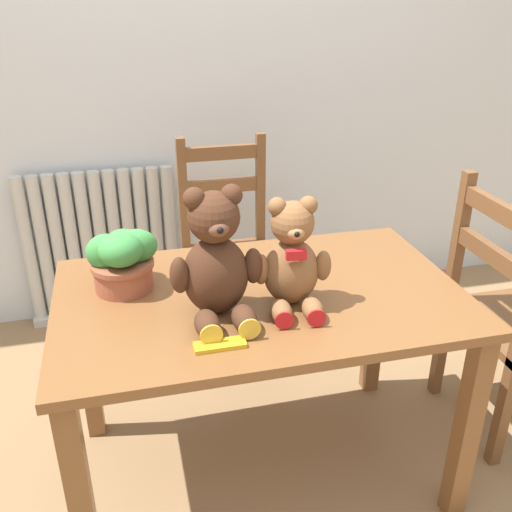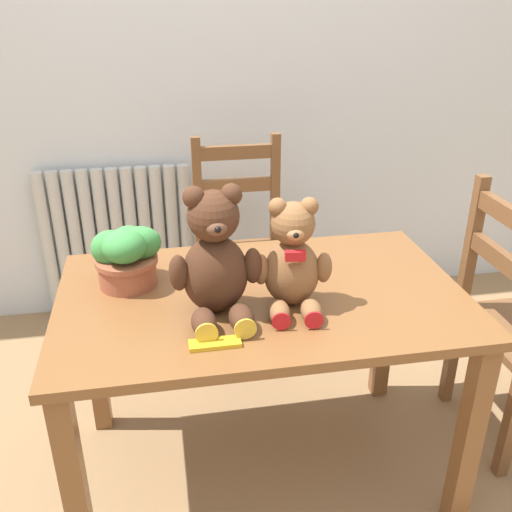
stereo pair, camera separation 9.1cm
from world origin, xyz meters
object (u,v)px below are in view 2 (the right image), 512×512
Objects in this scene: wooden_chair_behind at (242,253)px; potted_plant at (126,254)px; teddy_bear_left at (215,261)px; teddy_bear_right at (292,261)px; chocolate_bar at (215,344)px.

potted_plant is (-0.46, -0.68, 0.35)m from wooden_chair_behind.
teddy_bear_left is (-0.21, -0.89, 0.41)m from wooden_chair_behind.
teddy_bear_left is 0.33m from potted_plant.
potted_plant is at bearing 55.93° from wooden_chair_behind.
teddy_bear_right is (0.00, -0.89, 0.39)m from wooden_chair_behind.
chocolate_bar is at bearing 79.41° from teddy_bear_left.
wooden_chair_behind is 4.55× the size of potted_plant.
potted_plant is 1.57× the size of chocolate_bar.
wooden_chair_behind is at bearing 55.93° from potted_plant.
wooden_chair_behind is at bearing -83.22° from teddy_bear_right.
teddy_bear_right is 0.51m from potted_plant.
wooden_chair_behind is 2.58× the size of teddy_bear_left.
chocolate_bar is (0.22, -0.38, -0.09)m from potted_plant.
wooden_chair_behind is 1.12m from chocolate_bar.
potted_plant is at bearing -17.98° from teddy_bear_right.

